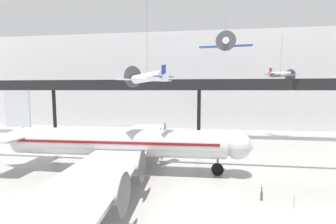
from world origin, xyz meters
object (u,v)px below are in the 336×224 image
airliner_silver_main (117,143)px  suspended_plane_silver_racer (280,74)px  suspended_plane_blue_trainer (225,45)px  stanchion_barrier (294,205)px  suspended_plane_white_twin (147,78)px  info_sign_pedestal (262,194)px

airliner_silver_main → suspended_plane_silver_racer: suspended_plane_silver_racer is taller
airliner_silver_main → suspended_plane_blue_trainer: bearing=36.6°
airliner_silver_main → suspended_plane_blue_trainer: suspended_plane_blue_trainer is taller
suspended_plane_silver_racer → stanchion_barrier: bearing=-134.3°
airliner_silver_main → suspended_plane_white_twin: 7.99m
airliner_silver_main → stanchion_barrier: 17.63m
airliner_silver_main → info_sign_pedestal: airliner_silver_main is taller
suspended_plane_white_twin → stanchion_barrier: 17.61m
suspended_plane_white_twin → airliner_silver_main: bearing=42.6°
airliner_silver_main → info_sign_pedestal: bearing=-20.0°
stanchion_barrier → suspended_plane_silver_racer: bearing=73.8°
stanchion_barrier → info_sign_pedestal: size_ratio=0.87×
suspended_plane_silver_racer → stanchion_barrier: size_ratio=7.89×
airliner_silver_main → suspended_plane_blue_trainer: (12.69, 9.93, 12.32)m
stanchion_barrier → suspended_plane_white_twin: bearing=153.7°
suspended_plane_blue_trainer → suspended_plane_white_twin: bearing=-38.2°
suspended_plane_silver_racer → suspended_plane_white_twin: 28.21m
suspended_plane_blue_trainer → stanchion_barrier: size_ratio=6.85×
airliner_silver_main → stanchion_barrier: (16.29, -6.07, -2.97)m
airliner_silver_main → suspended_plane_silver_racer: (23.77, 19.78, 8.68)m
stanchion_barrier → suspended_plane_blue_trainer: bearing=102.7°
airliner_silver_main → suspended_plane_silver_racer: bearing=38.3°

